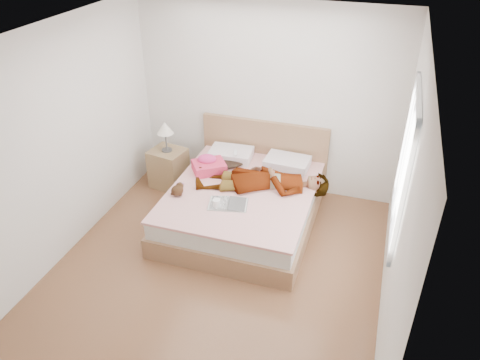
{
  "coord_description": "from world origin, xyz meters",
  "views": [
    {
      "loc": [
        1.5,
        -3.74,
        3.63
      ],
      "look_at": [
        0.0,
        0.85,
        0.7
      ],
      "focal_mm": 35.0,
      "sensor_mm": 36.0,
      "label": 1
    }
  ],
  "objects_px": {
    "woman": "(263,177)",
    "coffee_mug": "(217,203)",
    "plush_toy": "(178,190)",
    "towel": "(209,165)",
    "phone": "(235,153)",
    "nightstand": "(168,165)",
    "magazine": "(228,204)",
    "bed": "(244,201)"
  },
  "relations": [
    {
      "from": "bed",
      "to": "phone",
      "type": "bearing_deg",
      "value": 120.07
    },
    {
      "from": "bed",
      "to": "coffee_mug",
      "type": "bearing_deg",
      "value": -106.34
    },
    {
      "from": "woman",
      "to": "coffee_mug",
      "type": "bearing_deg",
      "value": -45.02
    },
    {
      "from": "woman",
      "to": "nightstand",
      "type": "relative_size",
      "value": 1.68
    },
    {
      "from": "woman",
      "to": "coffee_mug",
      "type": "relative_size",
      "value": 12.03
    },
    {
      "from": "woman",
      "to": "nightstand",
      "type": "xyz_separation_m",
      "value": [
        -1.51,
        0.37,
        -0.29
      ]
    },
    {
      "from": "magazine",
      "to": "coffee_mug",
      "type": "relative_size",
      "value": 3.66
    },
    {
      "from": "phone",
      "to": "bed",
      "type": "relative_size",
      "value": 0.04
    },
    {
      "from": "nightstand",
      "to": "woman",
      "type": "bearing_deg",
      "value": -13.7
    },
    {
      "from": "woman",
      "to": "magazine",
      "type": "relative_size",
      "value": 3.29
    },
    {
      "from": "bed",
      "to": "nightstand",
      "type": "distance_m",
      "value": 1.37
    },
    {
      "from": "bed",
      "to": "magazine",
      "type": "relative_size",
      "value": 4.07
    },
    {
      "from": "phone",
      "to": "nightstand",
      "type": "distance_m",
      "value": 1.07
    },
    {
      "from": "phone",
      "to": "nightstand",
      "type": "xyz_separation_m",
      "value": [
        -1.01,
        -0.03,
        -0.35
      ]
    },
    {
      "from": "woman",
      "to": "phone",
      "type": "relative_size",
      "value": 18.03
    },
    {
      "from": "bed",
      "to": "magazine",
      "type": "height_order",
      "value": "bed"
    },
    {
      "from": "bed",
      "to": "towel",
      "type": "bearing_deg",
      "value": 159.74
    },
    {
      "from": "towel",
      "to": "coffee_mug",
      "type": "bearing_deg",
      "value": -62.16
    },
    {
      "from": "towel",
      "to": "nightstand",
      "type": "distance_m",
      "value": 0.81
    },
    {
      "from": "woman",
      "to": "plush_toy",
      "type": "relative_size",
      "value": 7.35
    },
    {
      "from": "plush_toy",
      "to": "nightstand",
      "type": "relative_size",
      "value": 0.23
    },
    {
      "from": "magazine",
      "to": "coffee_mug",
      "type": "bearing_deg",
      "value": -139.48
    },
    {
      "from": "plush_toy",
      "to": "towel",
      "type": "bearing_deg",
      "value": 76.94
    },
    {
      "from": "coffee_mug",
      "to": "nightstand",
      "type": "height_order",
      "value": "nightstand"
    },
    {
      "from": "coffee_mug",
      "to": "bed",
      "type": "bearing_deg",
      "value": 73.66
    },
    {
      "from": "phone",
      "to": "plush_toy",
      "type": "bearing_deg",
      "value": -129.54
    },
    {
      "from": "phone",
      "to": "towel",
      "type": "bearing_deg",
      "value": -149.53
    },
    {
      "from": "magazine",
      "to": "bed",
      "type": "bearing_deg",
      "value": 82.83
    },
    {
      "from": "coffee_mug",
      "to": "phone",
      "type": "bearing_deg",
      "value": 96.66
    },
    {
      "from": "phone",
      "to": "coffee_mug",
      "type": "relative_size",
      "value": 0.67
    },
    {
      "from": "towel",
      "to": "coffee_mug",
      "type": "xyz_separation_m",
      "value": [
        0.4,
        -0.76,
        -0.03
      ]
    },
    {
      "from": "magazine",
      "to": "coffee_mug",
      "type": "height_order",
      "value": "coffee_mug"
    },
    {
      "from": "woman",
      "to": "nightstand",
      "type": "height_order",
      "value": "nightstand"
    },
    {
      "from": "magazine",
      "to": "coffee_mug",
      "type": "xyz_separation_m",
      "value": [
        -0.1,
        -0.09,
        0.04
      ]
    },
    {
      "from": "towel",
      "to": "nightstand",
      "type": "relative_size",
      "value": 0.52
    },
    {
      "from": "magazine",
      "to": "nightstand",
      "type": "xyz_separation_m",
      "value": [
        -1.23,
        0.92,
        -0.19
      ]
    },
    {
      "from": "towel",
      "to": "plush_toy",
      "type": "distance_m",
      "value": 0.67
    },
    {
      "from": "phone",
      "to": "plush_toy",
      "type": "distance_m",
      "value": 1.03
    },
    {
      "from": "nightstand",
      "to": "coffee_mug",
      "type": "bearing_deg",
      "value": -41.88
    },
    {
      "from": "bed",
      "to": "plush_toy",
      "type": "distance_m",
      "value": 0.89
    },
    {
      "from": "woman",
      "to": "coffee_mug",
      "type": "xyz_separation_m",
      "value": [
        -0.38,
        -0.65,
        -0.06
      ]
    },
    {
      "from": "woman",
      "to": "towel",
      "type": "relative_size",
      "value": 3.19
    }
  ]
}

